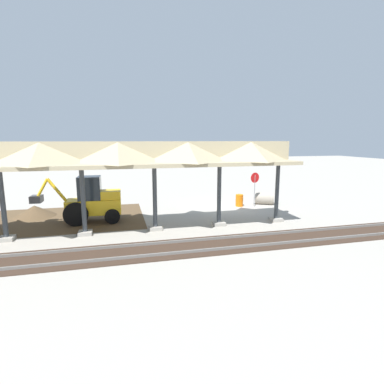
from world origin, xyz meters
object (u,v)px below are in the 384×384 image
Objects in this scene: stop_sign at (255,182)px; concrete_pipe at (264,198)px; backhoe at (91,202)px; traffic_barrel at (239,200)px.

stop_sign is 1.96m from concrete_pipe.
stop_sign is 0.50× the size of backhoe.
backhoe is (11.49, 1.46, -0.60)m from stop_sign.
traffic_barrel is at bearing 5.71° from concrete_pipe.
backhoe reaches higher than concrete_pipe.
traffic_barrel is (1.00, -0.44, -1.42)m from stop_sign.
concrete_pipe reaches higher than traffic_barrel.
concrete_pipe is 1.87× the size of traffic_barrel.
backhoe is 3.05× the size of concrete_pipe.
concrete_pipe is (-1.19, -0.66, -1.41)m from stop_sign.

